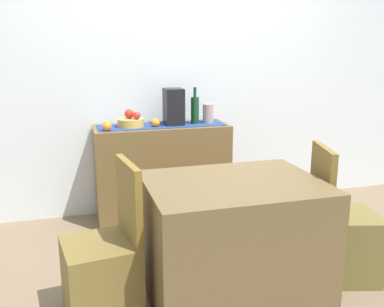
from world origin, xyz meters
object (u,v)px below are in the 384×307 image
Objects in this scene: fruit_bowl at (131,123)px; chair_by_corner at (342,239)px; chair_near_window at (104,272)px; dining_table at (233,239)px; wine_bottle at (195,110)px; ceramic_vase at (208,114)px; coffee_maker at (174,107)px; sideboard_console at (162,172)px.

fruit_bowl is 0.25× the size of chair_by_corner.
chair_near_window is 1.00× the size of chair_by_corner.
chair_near_window is (-0.78, 0.00, -0.10)m from dining_table.
chair_near_window is 1.57m from chair_by_corner.
wine_bottle is 1.87× the size of ceramic_vase.
chair_near_window is at bearing -118.71° from coffee_maker.
coffee_maker is (-0.19, 0.00, 0.03)m from wine_bottle.
ceramic_vase is at bearing 52.10° from chair_near_window.
wine_bottle reaches higher than ceramic_vase.
coffee_maker is 0.35× the size of chair_by_corner.
chair_by_corner is (0.93, -1.36, -0.16)m from sideboard_console.
ceramic_vase is 1.50m from dining_table.
chair_by_corner reaches higher than sideboard_console.
wine_bottle is at bearing 0.00° from fruit_bowl.
wine_bottle is 1.02× the size of coffee_maker.
ceramic_vase is at bearing 78.47° from dining_table.
ceramic_vase is (0.69, 0.00, 0.05)m from fruit_bowl.
dining_table is (0.04, -1.37, -0.63)m from coffee_maker.
wine_bottle is at bearing 55.44° from chair_near_window.
coffee_maker is at bearing 0.00° from sideboard_console.
fruit_bowl is 0.40m from coffee_maker.
chair_near_window is (-0.75, -1.36, -0.74)m from coffee_maker.
dining_table is (0.15, -1.37, -0.05)m from sideboard_console.
fruit_bowl is at bearing 74.87° from chair_near_window.
ceramic_vase reaches higher than fruit_bowl.
sideboard_console is 0.66m from ceramic_vase.
chair_by_corner is at bearing -55.71° from sideboard_console.
ceramic_vase is (0.42, 0.00, 0.51)m from sideboard_console.
wine_bottle is (0.57, 0.00, 0.09)m from fruit_bowl.
dining_table is (-0.16, -1.37, -0.60)m from wine_bottle.
ceramic_vase reaches higher than dining_table.
ceramic_vase is at bearing 0.00° from fruit_bowl.
sideboard_console is 1.66m from chair_by_corner.
sideboard_console is at bearing 0.00° from fruit_bowl.
coffee_maker is at bearing 121.04° from chair_by_corner.
wine_bottle is 0.36× the size of chair_by_corner.
ceramic_vase is (0.12, 0.00, -0.04)m from wine_bottle.
chair_near_window is (-0.94, -1.36, -0.70)m from wine_bottle.
coffee_maker reaches higher than dining_table.
wine_bottle reaches higher than coffee_maker.
chair_near_window is at bearing -105.13° from fruit_bowl.
fruit_bowl reaches higher than chair_by_corner.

